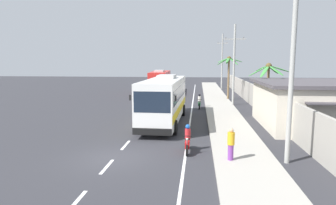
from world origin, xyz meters
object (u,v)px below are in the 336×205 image
Objects in this scene: utility_pole_nearest at (292,63)px; palm_second at (229,66)px; coach_bus_foreground at (165,98)px; utility_pole_mid at (234,64)px; palm_nearest at (269,75)px; utility_pole_far at (222,61)px; motorcycle_trailing at (188,141)px; motorcycle_beside_bus at (199,102)px; coach_bus_far_lane at (160,81)px; pedestrian_near_kerb at (231,144)px.

utility_pole_nearest is 1.67× the size of palm_second.
coach_bus_foreground is 1.25× the size of utility_pole_mid.
utility_pole_mid is (-0.45, 19.88, -0.17)m from utility_pole_nearest.
coach_bus_foreground is at bearing -154.35° from palm_nearest.
utility_pole_far reaches higher than palm_second.
utility_pole_nearest is (5.05, -1.33, 4.34)m from motorcycle_trailing.
motorcycle_beside_bus is 23.54m from utility_pole_far.
coach_bus_far_lane is 22.29m from palm_nearest.
motorcycle_beside_bus is at bearing 104.32° from utility_pole_nearest.
palm_second is at bearing 79.00° from motorcycle_trailing.
coach_bus_foreground is 5.88× the size of motorcycle_trailing.
coach_bus_foreground is 8.49m from motorcycle_beside_bus.
motorcycle_beside_bus is 0.21× the size of utility_pole_mid.
pedestrian_near_kerb reaches higher than motorcycle_beside_bus.
coach_bus_foreground is 31.54m from utility_pole_far.
palm_second reaches higher than pedestrian_near_kerb.
coach_bus_far_lane is 31.12m from motorcycle_trailing.
utility_pole_nearest is 1.04× the size of utility_pole_mid.
utility_pole_far is (0.19, 19.88, 0.34)m from utility_pole_mid.
coach_bus_foreground is 12.04m from utility_pole_nearest.
palm_nearest is (2.48, -6.26, -1.02)m from utility_pole_mid.
palm_second is at bearing -91.09° from utility_pole_far.
palm_nearest reaches higher than coach_bus_foreground.
pedestrian_near_kerb is 4.89m from utility_pole_nearest.
utility_pole_far is (6.99, 30.60, 3.11)m from coach_bus_foreground.
utility_pole_mid is (2.38, 20.13, 3.82)m from pedestrian_near_kerb.
palm_nearest is at bearing 81.51° from utility_pole_nearest.
utility_pole_far reaches higher than motorcycle_trailing.
motorcycle_trailing is 23.91m from palm_second.
utility_pole_far is (4.08, 22.74, 4.50)m from motorcycle_beside_bus.
coach_bus_foreground is at bearing -113.58° from palm_second.
utility_pole_mid is (6.80, 10.72, 2.77)m from coach_bus_foreground.
motorcycle_trailing is at bearing -97.11° from utility_pole_far.
coach_bus_far_lane is at bearing 143.36° from palm_second.
utility_pole_far reaches higher than motorcycle_beside_bus.
coach_bus_foreground is at bearing 105.67° from motorcycle_trailing.
utility_pole_far is 2.02× the size of palm_nearest.
palm_nearest is at bearing -28.07° from motorcycle_beside_bus.
utility_pole_nearest reaches higher than motorcycle_beside_bus.
coach_bus_far_lane is 16.21m from motorcycle_beside_bus.
utility_pole_mid is at bearing -88.76° from palm_second.
coach_bus_foreground is 0.99× the size of coach_bus_far_lane.
coach_bus_foreground is 5.88× the size of motorcycle_beside_bus.
palm_second reaches higher than coach_bus_foreground.
utility_pole_mid is 1.87× the size of palm_nearest.
pedestrian_near_kerb is 0.29× the size of palm_second.
coach_bus_foreground is 2.01× the size of palm_second.
coach_bus_far_lane is 33.76m from utility_pole_nearest.
palm_second reaches higher than motorcycle_beside_bus.
utility_pole_mid is 4.65m from palm_second.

